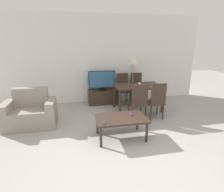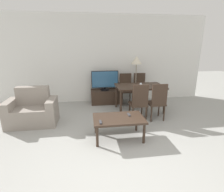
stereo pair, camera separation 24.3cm
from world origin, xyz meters
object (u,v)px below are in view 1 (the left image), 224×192
Objects in this scene: dining_chair_near at (139,101)px; remote_secondary at (131,114)px; armchair at (31,113)px; wine_glass_left at (139,84)px; dining_chair_near_right at (156,100)px; remote_primary at (104,122)px; tv at (102,81)px; floor_lamp at (133,63)px; tv_stand at (102,97)px; dining_chair_far at (137,86)px; dining_chair_far_left at (123,87)px; coffee_table at (121,120)px; dining_table at (138,88)px.

dining_chair_near reaches higher than remote_secondary.
armchair is 2.71m from wine_glass_left.
dining_chair_near_right is 1.70m from remote_primary.
tv is 1.11m from floor_lamp.
tv is at bearing 97.21° from remote_secondary.
dining_chair_near_right is at bearing -53.10° from tv_stand.
dining_chair_far is 2.23m from remote_secondary.
floor_lamp reaches higher than dining_chair_near.
floor_lamp is at bearing -0.38° from dining_chair_far_left.
armchair reaches higher than coffee_table.
dining_chair_far is at bearing 0.80° from floor_lamp.
dining_table is 9.01× the size of wine_glass_left.
remote_primary is 1.00× the size of remote_secondary.
dining_chair_near_right is at bearing 31.71° from remote_primary.
armchair is 1.18× the size of dining_chair_far.
wine_glass_left reaches higher than coffee_table.
remote_secondary is (-0.39, -2.06, -0.06)m from dining_chair_far_left.
floor_lamp reaches higher than tv.
dining_chair_near_right reaches higher than dining_table.
wine_glass_left reaches higher than dining_table.
dining_chair_far is 0.77m from floor_lamp.
tv is 5.70× the size of wine_glass_left.
floor_lamp reaches higher than remote_primary.
coffee_table is 1.69m from dining_table.
dining_chair_near reaches higher than coffee_table.
dining_chair_near is 0.74m from remote_secondary.
remote_secondary is (0.27, -2.11, -0.28)m from tv.
wine_glass_left is (0.82, -1.08, 0.61)m from tv_stand.
dining_chair_far is 0.46m from dining_chair_far_left.
dining_chair_far is 6.40× the size of wine_glass_left.
tv_stand is at bearing 176.67° from floor_lamp.
dining_table is at bearing 76.79° from wine_glass_left.
dining_chair_near is at bearing -4.97° from armchair.
tv_stand is 0.52m from tv.
dining_chair_near is 1.44m from dining_chair_far_left.
tv_stand is 5.84× the size of remote_primary.
remote_secondary is (0.27, -2.12, 0.24)m from tv_stand.
dining_chair_near and dining_chair_far have the same top height.
dining_chair_near is 1.00× the size of dining_chair_near_right.
dining_chair_near is 1.00× the size of dining_chair_far_left.
remote_secondary is (-0.39, -0.62, -0.06)m from dining_chair_near.
dining_chair_near_right reaches higher than remote_primary.
tv_stand is 2.42m from remote_primary.
tv reaches higher than dining_chair_far_left.
dining_chair_near is (-0.23, -0.72, -0.13)m from dining_table.
dining_chair_far_left is 6.40× the size of wine_glass_left.
coffee_table is at bearing -120.54° from dining_table.
dining_chair_near_right is (0.46, 0.00, 0.00)m from dining_chair_near.
dining_chair_near_right is (1.12, -1.49, 0.29)m from tv_stand.
dining_chair_near is 1.51m from dining_chair_far.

